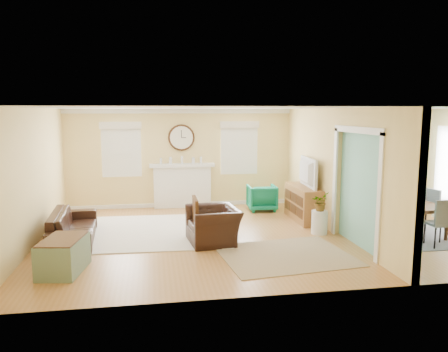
{
  "coord_description": "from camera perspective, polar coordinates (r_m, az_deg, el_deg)",
  "views": [
    {
      "loc": [
        -2.26,
        -8.57,
        2.53
      ],
      "look_at": [
        -0.8,
        0.3,
        1.2
      ],
      "focal_mm": 35.0,
      "sensor_mm": 36.0,
      "label": 1
    }
  ],
  "objects": [
    {
      "name": "credenza",
      "position": [
        10.41,
        10.33,
        -3.53
      ],
      "size": [
        0.49,
        1.44,
        0.8
      ],
      "color": "brown",
      "rests_on": "floor"
    },
    {
      "name": "trunk",
      "position": [
        7.48,
        -20.25,
        -9.68
      ],
      "size": [
        0.73,
        1.04,
        0.55
      ],
      "color": "slate",
      "rests_on": "floor"
    },
    {
      "name": "wall_back",
      "position": [
        11.85,
        1.7,
        2.46
      ],
      "size": [
        9.0,
        0.02,
        2.6
      ],
      "primitive_type": "cube",
      "color": "#DAC073",
      "rests_on": "ground"
    },
    {
      "name": "dining_table",
      "position": [
        10.05,
        22.15,
        -4.85
      ],
      "size": [
        1.25,
        1.99,
        0.66
      ],
      "primitive_type": "imported",
      "rotation": [
        0.0,
        0.0,
        1.68
      ],
      "color": "#43260F",
      "rests_on": "floor"
    },
    {
      "name": "floor",
      "position": [
        9.21,
        5.27,
        -7.56
      ],
      "size": [
        9.0,
        9.0,
        0.0
      ],
      "primitive_type": "plane",
      "color": "#A26A32",
      "rests_on": "ground"
    },
    {
      "name": "window_left",
      "position": [
        11.58,
        -13.27,
        3.88
      ],
      "size": [
        1.05,
        0.13,
        1.42
      ],
      "color": "white",
      "rests_on": "wall_back"
    },
    {
      "name": "pendant",
      "position": [
        10.06,
        22.32,
        5.92
      ],
      "size": [
        0.3,
        0.3,
        0.55
      ],
      "color": "gold",
      "rests_on": "ceiling"
    },
    {
      "name": "green_chair",
      "position": [
        11.3,
        4.96,
        -2.83
      ],
      "size": [
        0.74,
        0.76,
        0.66
      ],
      "primitive_type": "imported",
      "rotation": [
        0.0,
        0.0,
        3.09
      ],
      "color": "#167550",
      "rests_on": "floor"
    },
    {
      "name": "fireplace",
      "position": [
        11.63,
        -5.47,
        -1.18
      ],
      "size": [
        1.7,
        0.3,
        1.17
      ],
      "color": "white",
      "rests_on": "ground"
    },
    {
      "name": "partition",
      "position": [
        9.69,
        13.64,
        1.23
      ],
      "size": [
        0.17,
        6.0,
        2.6
      ],
      "color": "#DAC073",
      "rests_on": "ground"
    },
    {
      "name": "rug_jute",
      "position": [
        7.94,
        8.01,
        -10.2
      ],
      "size": [
        2.42,
        2.06,
        0.01
      ],
      "primitive_type": "cube",
      "rotation": [
        0.0,
        0.0,
        0.11
      ],
      "color": "#A08360",
      "rests_on": "floor"
    },
    {
      "name": "dining_chair_n",
      "position": [
        11.0,
        19.42,
        -2.3
      ],
      "size": [
        0.5,
        0.5,
        0.98
      ],
      "color": "slate",
      "rests_on": "floor"
    },
    {
      "name": "rug_cream",
      "position": [
        9.48,
        -9.81,
        -7.12
      ],
      "size": [
        3.37,
        2.95,
        0.02
      ],
      "primitive_type": "cube",
      "rotation": [
        0.0,
        0.0,
        -0.04
      ],
      "color": "beige",
      "rests_on": "floor"
    },
    {
      "name": "eames_chair",
      "position": [
        8.53,
        -1.39,
        -6.43
      ],
      "size": [
        1.03,
        1.15,
        0.69
      ],
      "primitive_type": "imported",
      "rotation": [
        0.0,
        0.0,
        -1.47
      ],
      "color": "black",
      "rests_on": "floor"
    },
    {
      "name": "window_right",
      "position": [
        11.78,
        1.99,
        4.17
      ],
      "size": [
        1.05,
        0.13,
        1.42
      ],
      "color": "white",
      "rests_on": "wall_back"
    },
    {
      "name": "sofa",
      "position": [
        9.12,
        -19.09,
        -6.21
      ],
      "size": [
        0.94,
        2.1,
        0.6
      ],
      "primitive_type": "imported",
      "rotation": [
        0.0,
        0.0,
        1.64
      ],
      "color": "black",
      "rests_on": "floor"
    },
    {
      "name": "potted_plant",
      "position": [
        9.26,
        12.44,
        -3.29
      ],
      "size": [
        0.46,
        0.46,
        0.39
      ],
      "primitive_type": "imported",
      "rotation": [
        0.0,
        0.0,
        0.77
      ],
      "color": "#337F33",
      "rests_on": "garden_stool"
    },
    {
      "name": "dining_chair_e",
      "position": [
        10.39,
        24.93,
        -3.58
      ],
      "size": [
        0.46,
        0.46,
        0.87
      ],
      "color": "slate",
      "rests_on": "floor"
    },
    {
      "name": "ceiling",
      "position": [
        8.86,
        5.49,
        8.83
      ],
      "size": [
        9.0,
        6.0,
        0.02
      ],
      "primitive_type": "cube",
      "color": "white",
      "rests_on": "wall_back"
    },
    {
      "name": "garden_stool",
      "position": [
        9.35,
        12.36,
        -5.92
      ],
      "size": [
        0.33,
        0.33,
        0.49
      ],
      "primitive_type": "cylinder",
      "color": "white",
      "rests_on": "floor"
    },
    {
      "name": "wall_left",
      "position": [
        8.94,
        -23.76,
        -0.21
      ],
      "size": [
        0.02,
        6.0,
        2.6
      ],
      "primitive_type": "cube",
      "color": "#DAC073",
      "rests_on": "ground"
    },
    {
      "name": "dining_chair_s",
      "position": [
        9.19,
        26.27,
        -4.96
      ],
      "size": [
        0.42,
        0.42,
        0.92
      ],
      "color": "slate",
      "rests_on": "floor"
    },
    {
      "name": "tv",
      "position": [
        10.28,
        10.35,
        0.5
      ],
      "size": [
        0.23,
        1.18,
        0.68
      ],
      "primitive_type": "imported",
      "rotation": [
        0.0,
        0.0,
        1.5
      ],
      "color": "black",
      "rests_on": "credenza"
    },
    {
      "name": "wall_front",
      "position": [
        6.13,
        12.5,
        -3.36
      ],
      "size": [
        9.0,
        0.02,
        2.6
      ],
      "primitive_type": "cube",
      "color": "#DAC073",
      "rests_on": "ground"
    },
    {
      "name": "dining_chair_w",
      "position": [
        9.63,
        19.1,
        -4.0
      ],
      "size": [
        0.48,
        0.48,
        0.91
      ],
      "color": "white",
      "rests_on": "floor"
    },
    {
      "name": "wall_clock",
      "position": [
        11.58,
        -5.59,
        5.02
      ],
      "size": [
        0.7,
        0.07,
        0.7
      ],
      "color": "#43260F",
      "rests_on": "wall_back"
    },
    {
      "name": "rug_grey",
      "position": [
        10.13,
        22.05,
        -6.64
      ],
      "size": [
        2.18,
        2.72,
        0.01
      ],
      "primitive_type": "cube",
      "color": "slate",
      "rests_on": "floor"
    }
  ]
}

